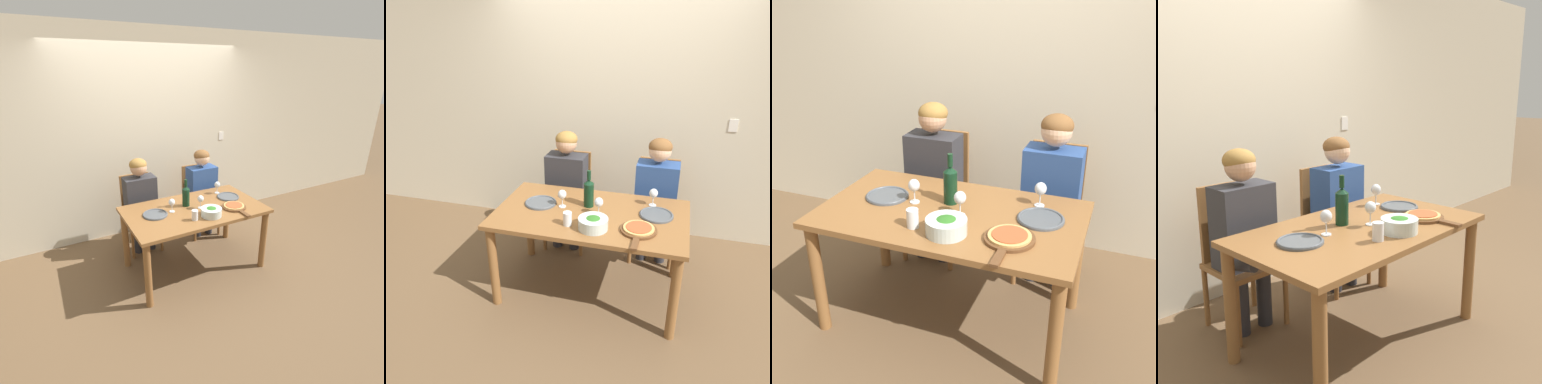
# 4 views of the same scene
# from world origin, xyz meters

# --- Properties ---
(ground_plane) EXTENTS (40.00, 40.00, 0.00)m
(ground_plane) POSITION_xyz_m (0.00, 0.00, 0.00)
(ground_plane) COLOR brown
(back_wall) EXTENTS (10.00, 0.06, 2.70)m
(back_wall) POSITION_xyz_m (0.00, 1.21, 1.35)
(back_wall) COLOR beige
(back_wall) RESTS_ON ground
(dining_table) EXTENTS (1.53, 0.87, 0.76)m
(dining_table) POSITION_xyz_m (0.00, 0.00, 0.65)
(dining_table) COLOR brown
(dining_table) RESTS_ON ground
(chair_left) EXTENTS (0.42, 0.42, 0.97)m
(chair_left) POSITION_xyz_m (-0.40, 0.76, 0.51)
(chair_left) COLOR brown
(chair_left) RESTS_ON ground
(chair_right) EXTENTS (0.42, 0.42, 0.97)m
(chair_right) POSITION_xyz_m (0.47, 0.76, 0.51)
(chair_right) COLOR brown
(chair_right) RESTS_ON ground
(person_woman) EXTENTS (0.47, 0.51, 1.22)m
(person_woman) POSITION_xyz_m (-0.40, 0.64, 0.73)
(person_woman) COLOR #28282D
(person_woman) RESTS_ON ground
(person_man) EXTENTS (0.47, 0.51, 1.22)m
(person_man) POSITION_xyz_m (0.47, 0.64, 0.73)
(person_man) COLOR #28282D
(person_man) RESTS_ON ground
(wine_bottle) EXTENTS (0.08, 0.08, 0.31)m
(wine_bottle) POSITION_xyz_m (-0.05, 0.11, 0.88)
(wine_bottle) COLOR black
(wine_bottle) RESTS_ON dining_table
(broccoli_bowl) EXTENTS (0.22, 0.22, 0.09)m
(broccoli_bowl) POSITION_xyz_m (0.07, -0.24, 0.80)
(broccoli_bowl) COLOR silver
(broccoli_bowl) RESTS_ON dining_table
(dinner_plate_left) EXTENTS (0.27, 0.27, 0.02)m
(dinner_plate_left) POSITION_xyz_m (-0.45, 0.05, 0.77)
(dinner_plate_left) COLOR #4C5156
(dinner_plate_left) RESTS_ON dining_table
(dinner_plate_right) EXTENTS (0.27, 0.27, 0.02)m
(dinner_plate_right) POSITION_xyz_m (0.51, 0.09, 0.77)
(dinner_plate_right) COLOR #4C5156
(dinner_plate_right) RESTS_ON dining_table
(pizza_on_board) EXTENTS (0.27, 0.41, 0.04)m
(pizza_on_board) POSITION_xyz_m (0.40, -0.19, 0.77)
(pizza_on_board) COLOR brown
(pizza_on_board) RESTS_ON dining_table
(wine_glass_left) EXTENTS (0.07, 0.07, 0.15)m
(wine_glass_left) POSITION_xyz_m (-0.25, 0.04, 0.86)
(wine_glass_left) COLOR silver
(wine_glass_left) RESTS_ON dining_table
(wine_glass_right) EXTENTS (0.07, 0.07, 0.15)m
(wine_glass_right) POSITION_xyz_m (0.46, 0.26, 0.86)
(wine_glass_right) COLOR silver
(wine_glass_right) RESTS_ON dining_table
(wine_glass_centre) EXTENTS (0.07, 0.07, 0.15)m
(wine_glass_centre) POSITION_xyz_m (0.07, -0.02, 0.86)
(wine_glass_centre) COLOR silver
(wine_glass_centre) RESTS_ON dining_table
(water_tumbler) EXTENTS (0.07, 0.07, 0.11)m
(water_tumbler) POSITION_xyz_m (-0.12, -0.24, 0.81)
(water_tumbler) COLOR silver
(water_tumbler) RESTS_ON dining_table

